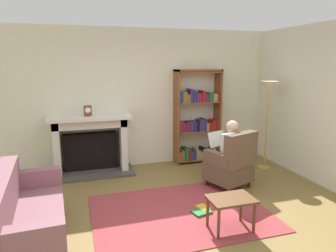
% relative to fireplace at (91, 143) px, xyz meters
% --- Properties ---
extents(ground, '(14.00, 14.00, 0.00)m').
position_rel_fireplace_xyz_m(ground, '(1.07, -2.30, -0.59)').
color(ground, olive).
extents(back_wall, '(5.60, 0.10, 2.70)m').
position_rel_fireplace_xyz_m(back_wall, '(1.07, 0.25, 0.76)').
color(back_wall, beige).
rests_on(back_wall, ground).
extents(side_wall_right, '(0.10, 5.20, 2.70)m').
position_rel_fireplace_xyz_m(side_wall_right, '(3.72, -1.05, 0.76)').
color(side_wall_right, beige).
rests_on(side_wall_right, ground).
extents(area_rug, '(2.40, 1.80, 0.01)m').
position_rel_fireplace_xyz_m(area_rug, '(1.07, -2.00, -0.58)').
color(area_rug, '#98373B').
rests_on(area_rug, ground).
extents(fireplace, '(1.51, 0.64, 1.11)m').
position_rel_fireplace_xyz_m(fireplace, '(0.00, 0.00, 0.00)').
color(fireplace, '#4C4742').
rests_on(fireplace, ground).
extents(mantel_clock, '(0.14, 0.14, 0.19)m').
position_rel_fireplace_xyz_m(mantel_clock, '(-0.03, -0.10, 0.62)').
color(mantel_clock, brown).
rests_on(mantel_clock, fireplace).
extents(bookshelf, '(0.95, 0.32, 1.92)m').
position_rel_fireplace_xyz_m(bookshelf, '(2.15, 0.03, 0.31)').
color(bookshelf, brown).
rests_on(bookshelf, ground).
extents(armchair_reading, '(0.82, 0.81, 0.97)m').
position_rel_fireplace_xyz_m(armchair_reading, '(2.17, -1.42, -0.16)').
color(armchair_reading, '#331E14').
rests_on(armchair_reading, ground).
extents(seated_reader, '(0.49, 0.59, 1.14)m').
position_rel_fireplace_xyz_m(seated_reader, '(2.13, -1.31, 0.03)').
color(seated_reader, silver).
rests_on(seated_reader, ground).
extents(sofa_floral, '(0.81, 1.74, 0.85)m').
position_rel_fireplace_xyz_m(sofa_floral, '(-0.85, -2.22, -0.27)').
color(sofa_floral, '#8A5964').
rests_on(sofa_floral, ground).
extents(side_table, '(0.56, 0.39, 0.43)m').
position_rel_fireplace_xyz_m(side_table, '(1.52, -2.60, -0.22)').
color(side_table, brown).
rests_on(side_table, ground).
extents(scattered_books, '(0.30, 0.33, 0.03)m').
position_rel_fireplace_xyz_m(scattered_books, '(1.37, -2.08, -0.56)').
color(scattered_books, gold).
rests_on(scattered_books, area_rug).
extents(floor_lamp, '(0.32, 0.32, 1.71)m').
position_rel_fireplace_xyz_m(floor_lamp, '(3.26, -0.76, 0.86)').
color(floor_lamp, '#B7933F').
rests_on(floor_lamp, ground).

